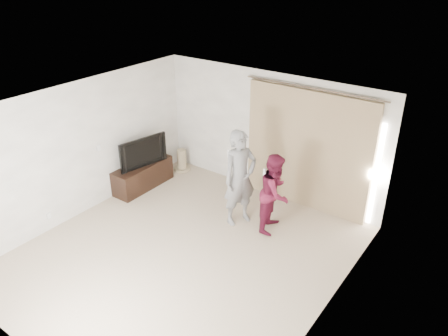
{
  "coord_description": "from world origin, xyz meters",
  "views": [
    {
      "loc": [
        4.1,
        -4.51,
        4.71
      ],
      "look_at": [
        -0.01,
        1.2,
        1.16
      ],
      "focal_mm": 35.0,
      "sensor_mm": 36.0,
      "label": 1
    }
  ],
  "objects_px": {
    "tv_console": "(143,175)",
    "person_man": "(240,178)",
    "tv": "(140,151)",
    "person_woman": "(275,193)"
  },
  "relations": [
    {
      "from": "tv",
      "to": "tv_console",
      "type": "bearing_deg",
      "value": 0.0
    },
    {
      "from": "tv",
      "to": "person_woman",
      "type": "xyz_separation_m",
      "value": [
        3.11,
        0.3,
        -0.11
      ]
    },
    {
      "from": "tv_console",
      "to": "person_woman",
      "type": "height_order",
      "value": "person_woman"
    },
    {
      "from": "tv",
      "to": "person_man",
      "type": "distance_m",
      "value": 2.47
    },
    {
      "from": "tv_console",
      "to": "tv",
      "type": "height_order",
      "value": "tv"
    },
    {
      "from": "tv_console",
      "to": "tv",
      "type": "distance_m",
      "value": 0.59
    },
    {
      "from": "person_woman",
      "to": "person_man",
      "type": "bearing_deg",
      "value": -164.38
    },
    {
      "from": "tv_console",
      "to": "person_woman",
      "type": "bearing_deg",
      "value": 5.45
    },
    {
      "from": "tv_console",
      "to": "person_man",
      "type": "distance_m",
      "value": 2.55
    },
    {
      "from": "tv",
      "to": "person_woman",
      "type": "height_order",
      "value": "person_woman"
    }
  ]
}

